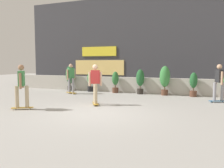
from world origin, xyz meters
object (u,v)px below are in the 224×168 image
(potted_plant_1, at_px, (90,81))
(skater_foreground, at_px, (95,83))
(potted_plant_2, at_px, (115,81))
(potted_plant_3, at_px, (140,80))
(potted_plant_0, at_px, (70,76))
(skater_mid_plaza, at_px, (71,77))
(skater_far_right, at_px, (219,81))
(potted_plant_5, at_px, (193,83))
(potted_plant_4, at_px, (165,78))
(skater_by_wall_right, at_px, (22,85))

(potted_plant_1, xyz_separation_m, skater_foreground, (2.31, -4.09, 0.30))
(potted_plant_2, height_order, potted_plant_3, potted_plant_3)
(skater_foreground, bearing_deg, potted_plant_1, 119.50)
(potted_plant_0, xyz_separation_m, skater_mid_plaza, (0.89, -1.36, 0.02))
(skater_far_right, bearing_deg, potted_plant_5, 127.53)
(potted_plant_4, bearing_deg, skater_foreground, -118.18)
(skater_mid_plaza, bearing_deg, potted_plant_2, 32.07)
(potted_plant_3, distance_m, skater_foreground, 4.18)
(potted_plant_1, bearing_deg, skater_mid_plaza, -111.40)
(skater_by_wall_right, height_order, skater_foreground, same)
(potted_plant_1, distance_m, skater_by_wall_right, 6.02)
(potted_plant_0, relative_size, potted_plant_1, 1.30)
(potted_plant_5, height_order, skater_mid_plaza, skater_mid_plaza)
(potted_plant_3, relative_size, potted_plant_4, 0.88)
(potted_plant_2, distance_m, potted_plant_4, 2.88)
(potted_plant_4, bearing_deg, potted_plant_5, 0.00)
(potted_plant_5, relative_size, skater_far_right, 0.74)
(potted_plant_4, distance_m, skater_far_right, 3.01)
(skater_by_wall_right, height_order, skater_far_right, same)
(potted_plant_3, xyz_separation_m, potted_plant_5, (2.85, 0.00, -0.11))
(skater_mid_plaza, height_order, skater_far_right, same)
(potted_plant_2, distance_m, potted_plant_5, 4.35)
(potted_plant_1, distance_m, skater_foreground, 4.71)
(skater_by_wall_right, relative_size, skater_foreground, 1.00)
(potted_plant_3, bearing_deg, potted_plant_2, 180.00)
(potted_plant_1, bearing_deg, potted_plant_0, -180.00)
(potted_plant_0, xyz_separation_m, potted_plant_3, (4.56, 0.00, -0.13))
(potted_plant_3, distance_m, skater_by_wall_right, 6.70)
(potted_plant_0, height_order, skater_by_wall_right, skater_by_wall_right)
(potted_plant_5, relative_size, skater_by_wall_right, 0.74)
(potted_plant_5, bearing_deg, potted_plant_0, -180.00)
(potted_plant_5, bearing_deg, skater_mid_plaza, -168.22)
(potted_plant_5, bearing_deg, potted_plant_3, 180.00)
(potted_plant_0, bearing_deg, potted_plant_5, 0.00)
(potted_plant_1, xyz_separation_m, potted_plant_5, (5.98, 0.00, 0.04))
(potted_plant_0, bearing_deg, potted_plant_4, 0.00)
(potted_plant_2, bearing_deg, skater_mid_plaza, -147.93)
(skater_by_wall_right, bearing_deg, skater_mid_plaza, 98.70)
(potted_plant_2, relative_size, skater_mid_plaza, 0.73)
(potted_plant_5, distance_m, skater_mid_plaza, 6.66)
(potted_plant_0, height_order, potted_plant_5, potted_plant_0)
(potted_plant_1, xyz_separation_m, potted_plant_4, (4.51, -0.00, 0.28))
(potted_plant_2, xyz_separation_m, skater_far_right, (5.49, -1.49, 0.27))
(potted_plant_4, height_order, skater_by_wall_right, skater_by_wall_right)
(potted_plant_4, relative_size, skater_by_wall_right, 0.93)
(skater_mid_plaza, bearing_deg, skater_far_right, -0.95)
(skater_mid_plaza, relative_size, skater_far_right, 1.00)
(potted_plant_4, bearing_deg, skater_mid_plaza, -164.91)
(potted_plant_2, height_order, potted_plant_5, potted_plant_5)
(potted_plant_0, relative_size, potted_plant_5, 1.25)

